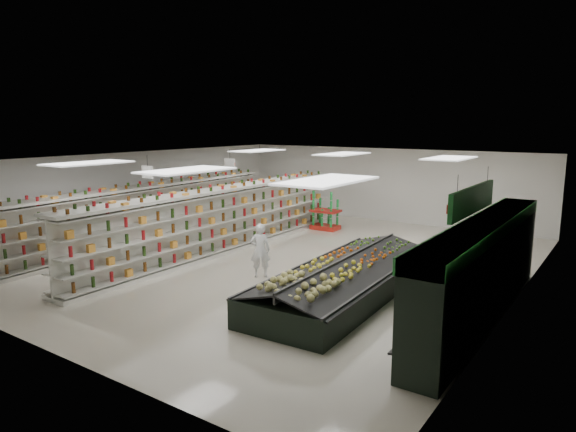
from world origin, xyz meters
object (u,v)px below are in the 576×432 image
Objects in this scene: gondola_left at (152,215)px; shopper_main at (260,250)px; soda_endcap at (325,212)px; shopper_background at (258,215)px; gondola_center at (223,222)px; produce_island at (345,278)px.

shopper_main is (6.07, -1.37, -0.19)m from gondola_left.
shopper_background is at bearing -123.96° from soda_endcap.
gondola_center is at bearing 2.49° from gondola_left.
gondola_center is 8.08× the size of shopper_main.
gondola_center is 2.73m from shopper_background.
gondola_left reaches higher than shopper_background.
gondola_left is 6.85m from soda_endcap.
gondola_center is at bearing 163.41° from produce_island.
gondola_left is at bearing 171.12° from produce_island.
shopper_main reaches higher than produce_island.
shopper_main reaches higher than soda_endcap.
shopper_background reaches higher than produce_island.
soda_endcap is at bearing 77.93° from gondola_center.
gondola_left reaches higher than produce_island.
gondola_center is 5.85m from produce_island.
gondola_left is 1.80× the size of produce_island.
gondola_left is 7.82× the size of shopper_background.
shopper_main is at bearing 179.85° from produce_island.
gondola_center is 8.59× the size of soda_endcap.
gondola_left is 6.23m from shopper_main.
gondola_left reaches higher than soda_endcap.
shopper_background is at bearing 45.39° from gondola_left.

